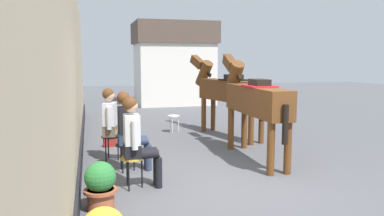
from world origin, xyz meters
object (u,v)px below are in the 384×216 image
flower_planter_middle (100,185)px  satchel_bag (110,142)px  seated_visitor_near (136,137)px  seated_visitor_far (113,121)px  saddled_horse_near (254,100)px  spare_stool_white (174,118)px  saddled_horse_far (228,90)px  seated_visitor_middle (129,127)px

flower_planter_middle → satchel_bag: (0.31, 3.62, -0.23)m
seated_visitor_near → flower_planter_middle: seated_visitor_near is taller
seated_visitor_near → seated_visitor_far: 1.71m
seated_visitor_far → saddled_horse_near: saddled_horse_near is taller
seated_visitor_near → flower_planter_middle: (-0.55, -0.73, -0.44)m
satchel_bag → spare_stool_white: bearing=25.4°
saddled_horse_far → satchel_bag: size_ratio=10.40×
flower_planter_middle → spare_stool_white: (2.04, 4.86, 0.07)m
flower_planter_middle → seated_visitor_far: bearing=82.3°
saddled_horse_near → saddled_horse_far: (0.29, 2.20, 0.00)m
seated_visitor_middle → flower_planter_middle: 1.79m
flower_planter_middle → saddled_horse_near: bearing=32.1°
saddled_horse_far → spare_stool_white: size_ratio=6.33×
seated_visitor_near → satchel_bag: (-0.24, 2.89, -0.68)m
seated_visitor_near → spare_stool_white: bearing=70.2°
seated_visitor_far → saddled_horse_near: bearing=-12.1°
saddled_horse_near → saddled_horse_far: bearing=82.5°
spare_stool_white → saddled_horse_near: bearing=-72.9°
spare_stool_white → satchel_bag: size_ratio=1.64×
satchel_bag → saddled_horse_far: bearing=-1.7°
seated_visitor_middle → saddled_horse_near: (2.42, 0.21, 0.38)m
seated_visitor_middle → saddled_horse_far: size_ratio=0.48×
seated_visitor_far → flower_planter_middle: seated_visitor_far is taller
seated_visitor_far → saddled_horse_far: (2.92, 1.63, 0.38)m
seated_visitor_near → spare_stool_white: (1.48, 4.13, -0.38)m
saddled_horse_near → flower_planter_middle: saddled_horse_near is taller
seated_visitor_near → saddled_horse_near: saddled_horse_near is taller
satchel_bag → seated_visitor_middle: bearing=-93.6°
seated_visitor_far → seated_visitor_middle: bearing=-74.6°
saddled_horse_far → seated_visitor_near: bearing=-129.0°
seated_visitor_middle → saddled_horse_far: saddled_horse_far is taller
saddled_horse_far → flower_planter_middle: size_ratio=4.55×
seated_visitor_middle → seated_visitor_far: size_ratio=1.00×
saddled_horse_far → flower_planter_middle: (-3.25, -4.06, -0.82)m
saddled_horse_far → satchel_bag: 3.15m
seated_visitor_middle → flower_planter_middle: bearing=-108.1°
seated_visitor_middle → flower_planter_middle: seated_visitor_middle is taller
seated_visitor_middle → saddled_horse_far: (2.71, 2.41, 0.38)m
seated_visitor_middle → spare_stool_white: size_ratio=3.02×
seated_visitor_near → seated_visitor_far: (-0.23, 1.70, 0.00)m
saddled_horse_far → satchel_bag: bearing=-171.5°
seated_visitor_far → saddled_horse_far: bearing=29.2°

